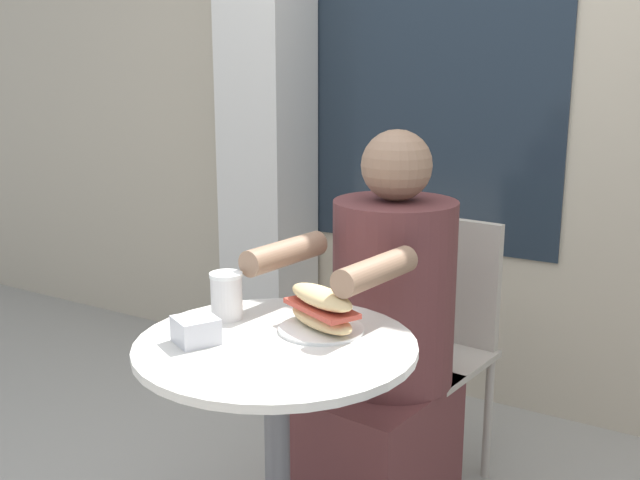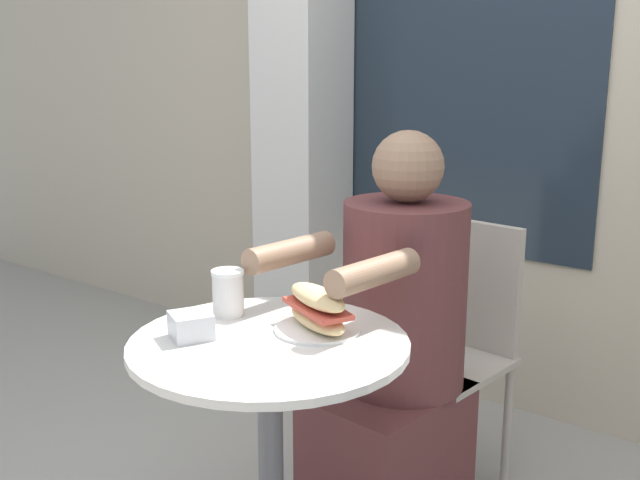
% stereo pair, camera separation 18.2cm
% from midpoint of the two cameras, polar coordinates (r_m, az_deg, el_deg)
% --- Properties ---
extents(storefront_wall, '(8.00, 0.09, 2.80)m').
position_cam_midpoint_polar(storefront_wall, '(2.96, 12.10, 13.76)').
color(storefront_wall, '#B7A88E').
rests_on(storefront_wall, ground_plane).
extents(lattice_pillar, '(0.31, 0.31, 2.40)m').
position_cam_midpoint_polar(lattice_pillar, '(3.23, -5.70, 10.40)').
color(lattice_pillar, beige).
rests_on(lattice_pillar, ground_plane).
extents(cafe_table, '(0.65, 0.65, 0.74)m').
position_cam_midpoint_polar(cafe_table, '(1.81, -6.26, -13.83)').
color(cafe_table, beige).
rests_on(cafe_table, ground_plane).
extents(diner_chair, '(0.41, 0.41, 0.87)m').
position_cam_midpoint_polar(diner_chair, '(2.48, 6.80, -6.58)').
color(diner_chair, '#ADA393').
rests_on(diner_chair, ground_plane).
extents(seated_diner, '(0.40, 0.65, 1.19)m').
position_cam_midpoint_polar(seated_diner, '(2.20, 2.64, -9.39)').
color(seated_diner, brown).
rests_on(seated_diner, ground_plane).
extents(sandwich_on_plate, '(0.24, 0.21, 0.11)m').
position_cam_midpoint_polar(sandwich_on_plate, '(1.77, -2.85, -5.51)').
color(sandwich_on_plate, white).
rests_on(sandwich_on_plate, cafe_table).
extents(drink_cup, '(0.08, 0.08, 0.12)m').
position_cam_midpoint_polar(drink_cup, '(1.88, -9.91, -4.24)').
color(drink_cup, silver).
rests_on(drink_cup, cafe_table).
extents(napkin_box, '(0.12, 0.12, 0.06)m').
position_cam_midpoint_polar(napkin_box, '(1.74, -12.44, -6.77)').
color(napkin_box, silver).
rests_on(napkin_box, cafe_table).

